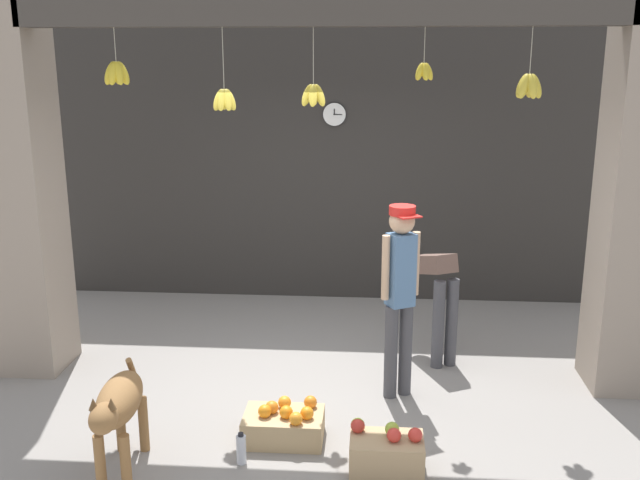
# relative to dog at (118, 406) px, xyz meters

# --- Properties ---
(ground_plane) EXTENTS (60.00, 60.00, 0.00)m
(ground_plane) POSITION_rel_dog_xyz_m (1.22, 1.39, -0.51)
(ground_plane) COLOR gray
(shop_back_wall) EXTENTS (6.66, 0.12, 3.24)m
(shop_back_wall) POSITION_rel_dog_xyz_m (1.22, 3.88, 1.11)
(shop_back_wall) COLOR #2D2B28
(shop_back_wall) RESTS_ON ground_plane
(shop_pillar_left) EXTENTS (0.70, 0.60, 3.24)m
(shop_pillar_left) POSITION_rel_dog_xyz_m (-1.46, 1.69, 1.11)
(shop_pillar_left) COLOR gray
(shop_pillar_left) RESTS_ON ground_plane
(storefront_awning) EXTENTS (4.76, 0.29, 0.89)m
(storefront_awning) POSITION_rel_dog_xyz_m (1.20, 1.51, 2.56)
(storefront_awning) COLOR #3D3833
(dog) EXTENTS (0.34, 0.99, 0.74)m
(dog) POSITION_rel_dog_xyz_m (0.00, 0.00, 0.00)
(dog) COLOR olive
(dog) RESTS_ON ground_plane
(shopkeeper) EXTENTS (0.31, 0.31, 1.63)m
(shopkeeper) POSITION_rel_dog_xyz_m (1.91, 1.33, 0.45)
(shopkeeper) COLOR #424247
(shopkeeper) RESTS_ON ground_plane
(worker_stooping) EXTENTS (0.51, 0.78, 1.08)m
(worker_stooping) POSITION_rel_dog_xyz_m (2.25, 2.16, 0.21)
(worker_stooping) COLOR #424247
(worker_stooping) RESTS_ON ground_plane
(fruit_crate_oranges) EXTENTS (0.59, 0.39, 0.30)m
(fruit_crate_oranges) POSITION_rel_dog_xyz_m (1.05, 0.53, -0.39)
(fruit_crate_oranges) COLOR tan
(fruit_crate_oranges) RESTS_ON ground_plane
(fruit_crate_apples) EXTENTS (0.51, 0.33, 0.33)m
(fruit_crate_apples) POSITION_rel_dog_xyz_m (1.79, 0.19, -0.37)
(fruit_crate_apples) COLOR tan
(fruit_crate_apples) RESTS_ON ground_plane
(water_bottle) EXTENTS (0.07, 0.07, 0.23)m
(water_bottle) POSITION_rel_dog_xyz_m (0.78, 0.20, -0.40)
(water_bottle) COLOR silver
(water_bottle) RESTS_ON ground_plane
(wall_clock) EXTENTS (0.27, 0.03, 0.27)m
(wall_clock) POSITION_rel_dog_xyz_m (1.23, 3.80, 1.64)
(wall_clock) COLOR black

